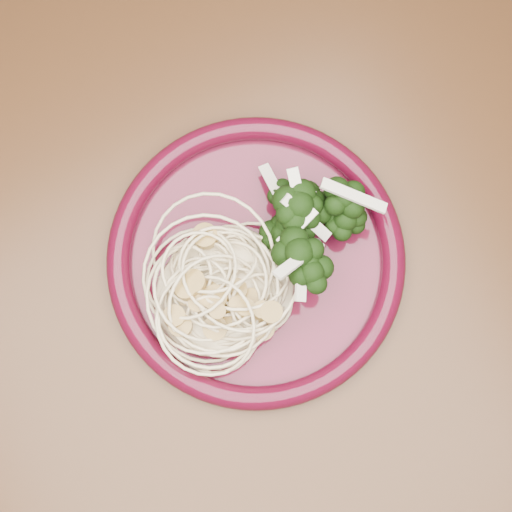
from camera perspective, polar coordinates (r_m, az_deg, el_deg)
name	(u,v)px	position (r m, az deg, el deg)	size (l,w,h in m)	color
dining_table	(160,302)	(0.74, -7.65, -3.65)	(1.20, 0.80, 0.75)	#472814
dinner_plate	(256,258)	(0.63, 0.00, -0.20)	(0.34, 0.34, 0.02)	#450C1D
spaghetti_pile	(224,290)	(0.62, -2.55, -2.71)	(0.13, 0.11, 0.03)	beige
scallop_cluster	(223,283)	(0.58, -2.69, -2.20)	(0.11, 0.11, 0.04)	#A58645
broccoli_pile	(294,213)	(0.62, 3.10, 3.48)	(0.08, 0.14, 0.05)	black
onion_garnish	(296,203)	(0.59, 3.25, 4.27)	(0.06, 0.09, 0.05)	beige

